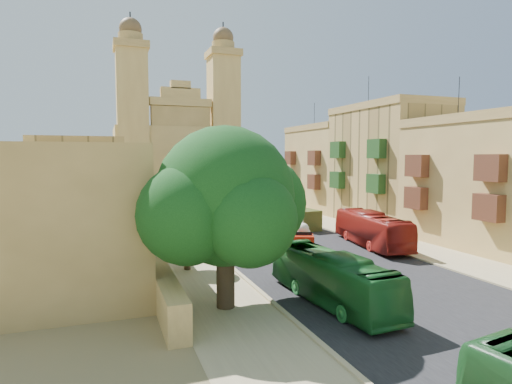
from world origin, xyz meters
TOP-DOWN VIEW (x-y plane):
  - ground at (0.00, 0.00)m, footprint 260.00×260.00m
  - road_surface at (0.00, 30.00)m, footprint 14.00×140.00m
  - sidewalk_east at (9.50, 30.00)m, footprint 5.00×140.00m
  - sidewalk_west at (-9.50, 30.00)m, footprint 5.00×140.00m
  - kerb_east at (7.00, 30.00)m, footprint 0.25×140.00m
  - kerb_west at (-7.00, 30.00)m, footprint 0.25×140.00m
  - townhouse_b at (15.95, 11.00)m, footprint 9.00×14.00m
  - townhouse_c at (15.95, 25.00)m, footprint 9.00×14.00m
  - townhouse_d at (15.95, 39.00)m, footprint 9.00×14.00m
  - west_wall at (-12.50, 20.00)m, footprint 1.00×40.00m
  - west_building_low at (-18.00, 18.00)m, footprint 10.00×28.00m
  - west_building_mid at (-18.00, 44.00)m, footprint 10.00×22.00m
  - church at (-0.00, 78.61)m, footprint 28.00×22.50m
  - ficus_tree at (-9.42, 4.01)m, footprint 9.32×8.57m
  - street_tree_a at (-10.00, 12.00)m, footprint 2.87×2.87m
  - street_tree_b at (-10.00, 24.00)m, footprint 3.11×3.11m
  - street_tree_c at (-10.00, 36.00)m, footprint 2.91×2.91m
  - street_tree_d at (-10.00, 48.00)m, footprint 2.87×2.87m
  - red_truck at (-1.52, 12.14)m, footprint 3.82×5.76m
  - olive_pickup at (4.61, 24.81)m, footprint 2.83×5.43m
  - bus_green_north at (-4.06, 2.80)m, footprint 2.90×9.85m
  - bus_red_east at (6.50, 14.40)m, footprint 4.02×10.78m
  - bus_cream_east at (6.50, 32.65)m, footprint 6.22×10.97m
  - car_blue_a at (-1.41, 20.95)m, footprint 1.64×3.77m
  - car_white_a at (-4.86, 26.92)m, footprint 2.19×4.49m
  - car_cream at (1.66, 28.28)m, footprint 3.92×5.67m
  - car_dkblue at (-3.08, 39.90)m, footprint 3.50×5.36m
  - car_white_b at (0.50, 41.33)m, footprint 2.20×3.63m
  - car_blue_b at (-1.96, 57.59)m, footprint 1.16×3.28m
  - pedestrian_a at (8.57, 13.90)m, footprint 0.68×0.56m
  - pedestrian_c at (8.28, 19.85)m, footprint 0.63×1.15m

SIDE VIEW (x-z plane):
  - ground at x=0.00m, z-range 0.00..0.00m
  - road_surface at x=0.00m, z-range 0.00..0.01m
  - sidewalk_east at x=9.50m, z-range 0.00..0.01m
  - sidewalk_west at x=-9.50m, z-range 0.00..0.01m
  - kerb_east at x=7.00m, z-range 0.00..0.12m
  - kerb_west at x=-7.00m, z-range 0.00..0.12m
  - car_blue_b at x=-1.96m, z-range 0.00..1.08m
  - car_white_b at x=0.50m, z-range 0.00..1.16m
  - car_blue_a at x=-1.41m, z-range 0.00..1.26m
  - car_white_a at x=-4.86m, z-range 0.00..1.42m
  - car_cream at x=1.66m, z-range 0.00..1.44m
  - car_dkblue at x=-3.08m, z-range 0.00..1.44m
  - pedestrian_a at x=8.57m, z-range 0.00..1.59m
  - west_wall at x=-12.50m, z-range 0.00..1.80m
  - pedestrian_c at x=8.28m, z-range 0.00..1.85m
  - olive_pickup at x=4.61m, z-range -0.02..2.14m
  - bus_green_north at x=-4.06m, z-range 0.00..2.71m
  - red_truck at x=-1.52m, z-range -0.19..2.99m
  - bus_red_east at x=6.50m, z-range 0.00..2.93m
  - bus_cream_east at x=6.50m, z-range 0.00..3.00m
  - street_tree_a at x=-10.00m, z-range 0.74..5.15m
  - street_tree_d at x=-10.00m, z-range 0.74..5.16m
  - street_tree_c at x=-10.00m, z-range 0.75..5.23m
  - street_tree_b at x=-10.00m, z-range 0.81..5.58m
  - west_building_low at x=-18.00m, z-range 0.00..8.40m
  - west_building_mid at x=-18.00m, z-range 0.00..10.00m
  - ficus_tree at x=-9.42m, z-range 0.85..10.16m
  - townhouse_b at x=15.95m, z-range -1.79..13.11m
  - townhouse_d at x=15.95m, z-range -1.79..14.11m
  - townhouse_c at x=15.95m, z-range -1.79..15.61m
  - church at x=0.00m, z-range -8.63..27.67m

